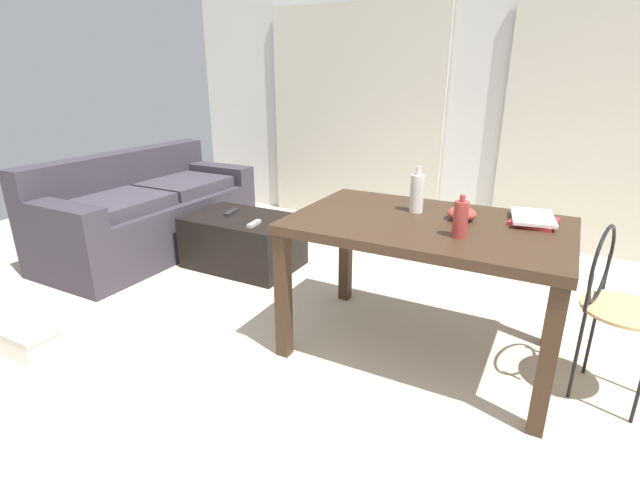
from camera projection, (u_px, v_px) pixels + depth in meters
The scene contains 14 objects.
ground_plane at pixel (379, 340), 2.76m from camera, with size 8.76×8.76×0.00m, color beige.
wall_back at pixel (477, 102), 4.19m from camera, with size 6.06×0.10×2.45m, color silver.
curtains at pixel (472, 123), 4.18m from camera, with size 4.14×0.03×2.09m.
couch at pixel (148, 213), 4.07m from camera, with size 0.85×1.86×0.83m.
coffee_table at pixel (243, 241), 3.75m from camera, with size 0.86×0.57×0.41m.
craft_table at pixel (427, 239), 2.44m from camera, with size 1.38×0.88×0.76m.
wire_chair at pixel (613, 293), 2.14m from camera, with size 0.37×0.40×0.84m.
bottle_near at pixel (460, 219), 2.15m from camera, with size 0.07×0.07×0.20m.
bottle_far at pixel (417, 193), 2.53m from camera, with size 0.07×0.07×0.25m.
bowl at pixel (462, 214), 2.42m from camera, with size 0.15×0.15×0.07m, color #9E3833.
book_stack at pixel (533, 219), 2.37m from camera, with size 0.25×0.33×0.04m.
tv_remote_primary at pixel (254, 224), 3.48m from camera, with size 0.04×0.15×0.02m, color #B7B7B2.
tv_remote_secondary at pixel (231, 212), 3.77m from camera, with size 0.05×0.18×0.02m, color #232326.
shoebox at pixel (25, 340), 2.62m from camera, with size 0.36×0.19×0.14m.
Camera 1 is at (0.83, -0.86, 1.48)m, focal length 26.47 mm.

